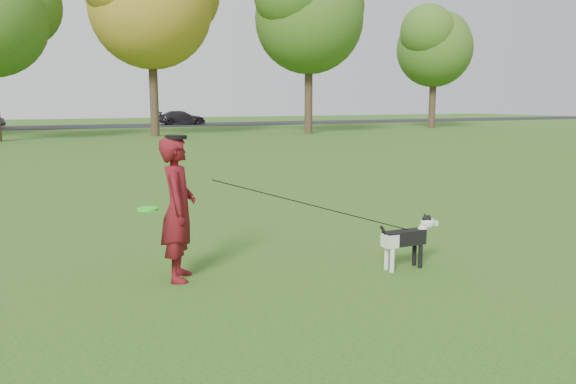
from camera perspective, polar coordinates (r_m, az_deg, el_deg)
name	(u,v)px	position (r m, az deg, el deg)	size (l,w,h in m)	color
ground	(281,276)	(6.61, -0.72, -8.57)	(120.00, 120.00, 0.00)	#285116
road	(65,127)	(45.86, -21.68, 6.16)	(120.00, 7.00, 0.02)	black
man	(178,209)	(6.44, -11.09, -1.70)	(0.60, 0.39, 1.64)	#500B15
dog	(409,236)	(6.98, 12.15, -4.40)	(0.86, 0.17, 0.66)	black
car_right	(181,118)	(47.19, -10.77, 7.42)	(1.58, 3.89, 1.13)	black
man_held_items	(318,207)	(6.62, 3.03, -1.50)	(3.22, 0.87, 1.21)	#1EF023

